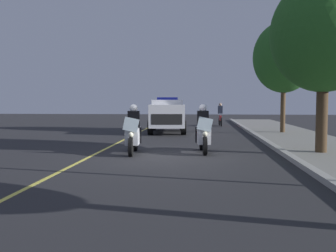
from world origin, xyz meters
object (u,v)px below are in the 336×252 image
Objects in this scene: tree_mid_block at (324,35)px; police_motorcycle_lead_right at (203,133)px; cyclist_background at (220,115)px; police_suv at (167,114)px; tree_far_back at (284,57)px; police_motorcycle_lead_left at (133,133)px.

police_motorcycle_lead_right is at bearing -94.25° from tree_mid_block.
police_motorcycle_lead_right is 1.22× the size of cyclist_background.
tree_far_back is at bearing 85.95° from police_suv.
police_suv reaches higher than police_motorcycle_lead_left.
cyclist_background is 7.86m from tree_far_back.
tree_mid_block is (0.30, 3.99, 3.34)m from police_motorcycle_lead_right.
cyclist_background is 15.23m from tree_mid_block.
police_suv is at bearing -94.05° from tree_far_back.
tree_far_back is at bearing 176.82° from tree_mid_block.
cyclist_background is at bearing -169.63° from tree_mid_block.
police_motorcycle_lead_right is at bearing 13.63° from police_suv.
cyclist_background is at bearing -153.73° from tree_far_back.
police_suv is (-8.93, 0.39, 0.37)m from police_motorcycle_lead_left.
tree_far_back is (-8.29, 0.46, 0.19)m from tree_mid_block.
tree_far_back is (0.46, 6.50, 3.17)m from police_suv.
tree_mid_block is at bearing 34.61° from police_suv.
cyclist_background is at bearing 174.80° from police_motorcycle_lead_right.
police_motorcycle_lead_right is 9.80m from tree_far_back.
police_motorcycle_lead_left is 1.22× the size of cyclist_background.
police_suv is 2.86× the size of cyclist_background.
police_motorcycle_lead_right reaches higher than cyclist_background.
police_motorcycle_lead_right is 0.43× the size of police_suv.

